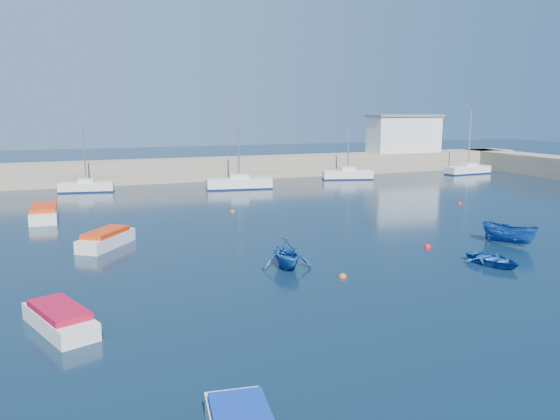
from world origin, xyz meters
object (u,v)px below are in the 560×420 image
object	(u,v)px
harbor_office	(404,135)
dinghy_left	(286,253)
dinghy_center	(494,260)
dinghy_right	(509,234)
motorboat_2	(44,213)
sailboat_8	(468,170)
motorboat_0	(60,319)
sailboat_6	(239,183)
motorboat_1	(106,239)
sailboat_7	(348,174)
sailboat_5	(86,187)

from	to	relation	value
harbor_office	dinghy_left	world-z (taller)	harbor_office
dinghy_center	dinghy_right	distance (m)	5.58
motorboat_2	sailboat_8	bearing A→B (deg)	14.67
motorboat_0	dinghy_right	bearing A→B (deg)	-11.46
sailboat_6	motorboat_1	size ratio (longest dim) A/B	2.07
harbor_office	sailboat_7	world-z (taller)	sailboat_7
sailboat_5	sailboat_7	size ratio (longest dim) A/B	0.89
harbor_office	sailboat_7	distance (m)	14.47
harbor_office	dinghy_right	distance (m)	44.23
motorboat_1	dinghy_left	xyz separation A→B (m)	(8.89, -8.43, 0.32)
harbor_office	motorboat_0	xyz separation A→B (m)	(-45.10, -44.56, -4.65)
sailboat_8	motorboat_0	bearing A→B (deg)	121.33
dinghy_left	sailboat_7	bearing A→B (deg)	62.35
harbor_office	motorboat_1	world-z (taller)	harbor_office
motorboat_1	dinghy_left	size ratio (longest dim) A/B	1.42
sailboat_5	sailboat_6	bearing A→B (deg)	-92.47
motorboat_0	motorboat_1	world-z (taller)	motorboat_1
motorboat_2	dinghy_right	distance (m)	34.29
sailboat_7	motorboat_0	distance (m)	50.42
harbor_office	dinghy_center	distance (m)	49.28
harbor_office	sailboat_8	xyz separation A→B (m)	(5.76, -6.93, -4.51)
sailboat_7	dinghy_right	bearing A→B (deg)	-175.01
sailboat_5	motorboat_1	world-z (taller)	sailboat_5
harbor_office	motorboat_0	bearing A→B (deg)	-135.35
motorboat_0	dinghy_center	bearing A→B (deg)	-18.36
motorboat_0	dinghy_right	size ratio (longest dim) A/B	1.24
harbor_office	dinghy_center	world-z (taller)	harbor_office
sailboat_8	motorboat_1	distance (m)	54.15
motorboat_1	sailboat_6	bearing A→B (deg)	91.05
motorboat_1	dinghy_center	world-z (taller)	motorboat_1
sailboat_8	dinghy_right	world-z (taller)	sailboat_8
sailboat_8	dinghy_right	xyz separation A→B (m)	(-24.14, -33.06, 0.12)
sailboat_5	dinghy_center	world-z (taller)	sailboat_5
dinghy_center	dinghy_left	size ratio (longest dim) A/B	0.99
sailboat_7	dinghy_left	bearing A→B (deg)	162.73
harbor_office	sailboat_6	bearing A→B (deg)	-160.63
harbor_office	dinghy_left	bearing A→B (deg)	-130.21
sailboat_7	sailboat_6	bearing A→B (deg)	117.58
sailboat_5	dinghy_left	size ratio (longest dim) A/B	2.31
motorboat_0	motorboat_2	size ratio (longest dim) A/B	0.81
sailboat_7	motorboat_2	distance (m)	37.15
motorboat_0	sailboat_8	bearing A→B (deg)	15.34
motorboat_2	sailboat_5	bearing A→B (deg)	76.25
motorboat_1	dinghy_center	xyz separation A→B (m)	(19.82, -12.07, -0.19)
sailboat_7	sailboat_8	distance (m)	17.98
sailboat_6	dinghy_left	distance (m)	30.89
dinghy_center	harbor_office	bearing A→B (deg)	50.53
sailboat_6	motorboat_2	distance (m)	22.12
sailboat_5	sailboat_6	world-z (taller)	sailboat_6
dinghy_right	motorboat_2	bearing A→B (deg)	123.78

